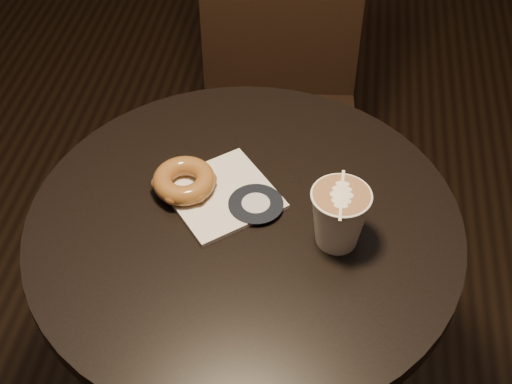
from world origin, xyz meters
TOP-DOWN VIEW (x-y plane):
  - cafe_table at (0.00, 0.00)m, footprint 0.70×0.70m
  - chair at (-0.01, 0.65)m, footprint 0.42×0.42m
  - pastry_bag at (-0.04, 0.05)m, footprint 0.23×0.23m
  - doughnut at (-0.11, 0.05)m, footprint 0.10×0.10m
  - latte_cup at (0.15, -0.02)m, footprint 0.09×0.09m

SIDE VIEW (x-z plane):
  - chair at x=-0.01m, z-range 0.06..1.03m
  - cafe_table at x=0.00m, z-range 0.18..0.93m
  - pastry_bag at x=-0.04m, z-range 0.75..0.76m
  - doughnut at x=-0.11m, z-range 0.76..0.79m
  - latte_cup at x=0.15m, z-range 0.75..0.85m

